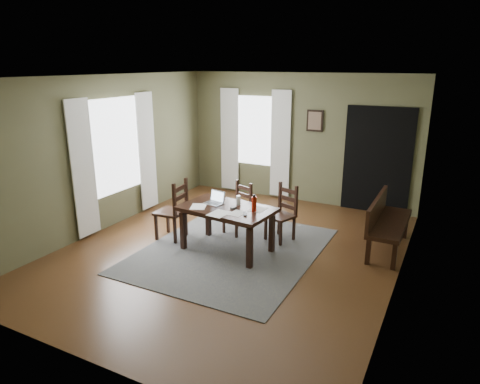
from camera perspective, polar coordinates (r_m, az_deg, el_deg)
The scene contains 25 objects.
ground at distance 6.92m, azimuth -1.14°, elevation -7.83°, with size 5.00×6.00×0.01m.
room_shell at distance 6.38m, azimuth -1.24°, elevation 7.08°, with size 5.02×6.02×2.71m.
rug at distance 6.92m, azimuth -1.15°, elevation -7.75°, with size 2.60×3.20×0.01m.
dining_table at distance 6.69m, azimuth -1.75°, elevation -2.78°, with size 1.51×1.00×0.72m.
chair_end at distance 7.27m, azimuth -8.87°, elevation -2.46°, with size 0.49×0.48×1.03m.
chair_back_left at distance 7.46m, azimuth -0.18°, elevation -2.25°, with size 0.50×0.50×0.90m.
chair_back_right at distance 7.20m, azimuth 5.65°, elevation -2.89°, with size 0.53×0.53×0.94m.
bench at distance 7.15m, azimuth 18.79°, elevation -3.46°, with size 0.49×1.53×0.86m.
laptop at distance 6.84m, azimuth -3.32°, elevation -1.10°, with size 0.33×0.28×0.20m.
computer_mouse at distance 6.58m, azimuth -0.88°, elevation -2.12°, with size 0.05×0.09×0.03m, color #3F3F42.
tv_remote at distance 6.34m, azimuth 0.66°, elevation -2.93°, with size 0.05×0.18×0.02m, color black.
drinking_glass at distance 6.75m, azimuth -0.21°, elevation -1.10°, with size 0.07×0.07×0.15m, color silver.
water_bottle at distance 6.44m, azimuth 1.89°, elevation -1.59°, with size 0.10×0.10×0.26m.
paper_a at distance 6.71m, azimuth -5.57°, elevation -1.95°, with size 0.23×0.30×0.00m, color white.
paper_b at distance 6.39m, azimuth -0.38°, elevation -2.85°, with size 0.20×0.27×0.00m, color white.
paper_d at distance 6.56m, azimuth 2.42°, elevation -2.34°, with size 0.21×0.27×0.00m, color white.
paper_e at distance 6.38m, azimuth -2.83°, elevation -2.89°, with size 0.25×0.33×0.00m, color white.
window_left at distance 8.05m, azimuth -16.27°, elevation 5.91°, with size 0.01×1.30×1.70m.
window_back at distance 9.50m, azimuth 2.01°, elevation 8.16°, with size 1.00×0.01×1.50m.
curtain_left_near at distance 7.52m, azimuth -20.19°, elevation 2.84°, with size 0.03×0.48×2.30m.
curtain_left_far at distance 8.68m, azimuth -12.31°, elevation 5.27°, with size 0.03×0.48×2.30m.
curtain_back_left at distance 9.79m, azimuth -1.39°, elevation 6.95°, with size 0.44×0.03×2.30m.
curtain_back_right at distance 9.27m, azimuth 5.40°, elevation 6.31°, with size 0.44×0.03×2.30m.
framed_picture at distance 8.97m, azimuth 9.95°, elevation 9.34°, with size 0.34×0.03×0.44m.
doorway_back at distance 8.80m, azimuth 17.82°, elevation 4.00°, with size 1.30×0.03×2.10m.
Camera 1 is at (2.99, -5.53, 2.89)m, focal length 32.00 mm.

